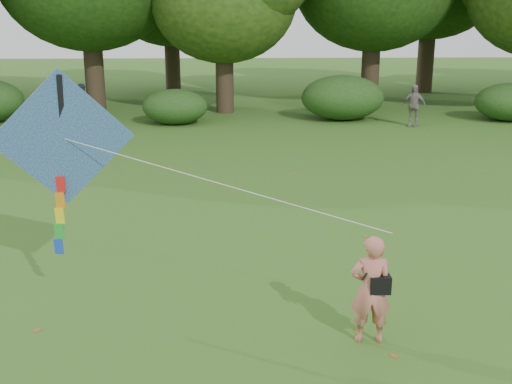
{
  "coord_description": "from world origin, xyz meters",
  "views": [
    {
      "loc": [
        -1.62,
        -9.07,
        4.77
      ],
      "look_at": [
        -1.23,
        2.0,
        1.5
      ],
      "focal_mm": 45.0,
      "sensor_mm": 36.0,
      "label": 1
    }
  ],
  "objects_px": {
    "bystander_left": "(84,104)",
    "man_kite_flyer": "(371,290)",
    "bystander_right": "(413,106)",
    "flying_kite": "(64,142)"
  },
  "relations": [
    {
      "from": "man_kite_flyer",
      "to": "bystander_right",
      "type": "relative_size",
      "value": 0.97
    },
    {
      "from": "bystander_left",
      "to": "bystander_right",
      "type": "relative_size",
      "value": 0.97
    },
    {
      "from": "man_kite_flyer",
      "to": "bystander_left",
      "type": "relative_size",
      "value": 1.0
    },
    {
      "from": "man_kite_flyer",
      "to": "bystander_left",
      "type": "height_order",
      "value": "same"
    },
    {
      "from": "man_kite_flyer",
      "to": "flying_kite",
      "type": "xyz_separation_m",
      "value": [
        -4.54,
        1.35,
        1.91
      ]
    },
    {
      "from": "bystander_right",
      "to": "flying_kite",
      "type": "height_order",
      "value": "flying_kite"
    },
    {
      "from": "bystander_left",
      "to": "man_kite_flyer",
      "type": "bearing_deg",
      "value": -105.19
    },
    {
      "from": "bystander_left",
      "to": "flying_kite",
      "type": "xyz_separation_m",
      "value": [
        3.5,
        -16.6,
        1.91
      ]
    },
    {
      "from": "bystander_right",
      "to": "flying_kite",
      "type": "distance_m",
      "value": 18.49
    },
    {
      "from": "bystander_left",
      "to": "bystander_right",
      "type": "distance_m",
      "value": 13.34
    }
  ]
}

